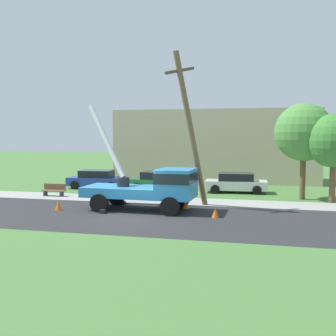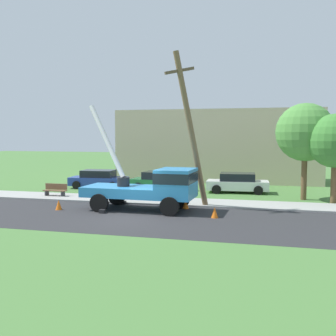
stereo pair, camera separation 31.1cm
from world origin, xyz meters
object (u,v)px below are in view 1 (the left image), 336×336
(traffic_cone_curbside, at_px, (186,204))
(parked_sedan_white, at_px, (236,183))
(traffic_cone_behind, at_px, (58,205))
(parked_sedan_green, at_px, (159,181))
(roadside_tree_near, at_px, (304,133))
(utility_truck, at_px, (154,185))
(park_bench, at_px, (54,190))
(traffic_cone_ahead, at_px, (215,212))
(roadside_tree_far, at_px, (334,141))
(leaning_utility_pole, at_px, (190,128))
(parked_sedan_blue, at_px, (97,179))

(traffic_cone_curbside, relative_size, parked_sedan_white, 0.12)
(traffic_cone_behind, xyz_separation_m, parked_sedan_green, (3.47, 8.94, 0.43))
(roadside_tree_near, bearing_deg, utility_truck, -144.30)
(roadside_tree_near, bearing_deg, traffic_cone_curbside, -143.55)
(parked_sedan_green, relative_size, parked_sedan_white, 1.01)
(utility_truck, xyz_separation_m, park_bench, (-7.78, 3.03, -0.95))
(traffic_cone_ahead, distance_m, traffic_cone_curbside, 2.90)
(parked_sedan_green, relative_size, roadside_tree_far, 0.83)
(leaning_utility_pole, height_order, parked_sedan_green, leaning_utility_pole)
(traffic_cone_behind, bearing_deg, roadside_tree_far, 21.30)
(park_bench, xyz_separation_m, roadside_tree_far, (17.76, 1.81, 3.34))
(parked_sedan_green, bearing_deg, parked_sedan_white, 3.04)
(parked_sedan_blue, relative_size, roadside_tree_near, 0.73)
(traffic_cone_behind, xyz_separation_m, park_bench, (-2.56, 4.11, 0.18))
(traffic_cone_behind, xyz_separation_m, roadside_tree_far, (15.20, 5.93, 3.52))
(roadside_tree_near, bearing_deg, parked_sedan_white, 153.86)
(leaning_utility_pole, xyz_separation_m, roadside_tree_near, (6.55, 4.61, -0.22))
(parked_sedan_green, relative_size, park_bench, 2.83)
(leaning_utility_pole, relative_size, roadside_tree_near, 1.43)
(traffic_cone_curbside, height_order, parked_sedan_white, parked_sedan_white)
(leaning_utility_pole, distance_m, roadside_tree_near, 8.01)
(parked_sedan_white, relative_size, roadside_tree_near, 0.73)
(roadside_tree_far, bearing_deg, traffic_cone_curbside, -155.47)
(park_bench, bearing_deg, traffic_cone_behind, -58.10)
(leaning_utility_pole, distance_m, park_bench, 10.54)
(parked_sedan_white, bearing_deg, traffic_cone_behind, -134.76)
(utility_truck, distance_m, roadside_tree_far, 11.35)
(parked_sedan_blue, height_order, parked_sedan_green, same)
(parked_sedan_green, bearing_deg, roadside_tree_far, -14.40)
(traffic_cone_behind, relative_size, parked_sedan_blue, 0.12)
(traffic_cone_behind, bearing_deg, parked_sedan_blue, 100.23)
(parked_sedan_green, height_order, park_bench, parked_sedan_green)
(leaning_utility_pole, xyz_separation_m, parked_sedan_green, (-3.54, 6.46, -3.84))
(leaning_utility_pole, xyz_separation_m, traffic_cone_curbside, (-0.20, -0.38, -4.27))
(leaning_utility_pole, distance_m, parked_sedan_white, 8.07)
(utility_truck, height_order, parked_sedan_green, utility_truck)
(utility_truck, distance_m, park_bench, 8.40)
(leaning_utility_pole, bearing_deg, parked_sedan_green, 118.71)
(traffic_cone_behind, distance_m, parked_sedan_blue, 9.24)
(park_bench, relative_size, roadside_tree_near, 0.26)
(traffic_cone_behind, bearing_deg, utility_truck, 11.76)
(utility_truck, bearing_deg, traffic_cone_ahead, -17.81)
(parked_sedan_green, distance_m, roadside_tree_far, 12.50)
(roadside_tree_near, bearing_deg, traffic_cone_ahead, -123.99)
(leaning_utility_pole, xyz_separation_m, roadside_tree_far, (8.19, 3.45, -0.75))
(traffic_cone_ahead, height_order, parked_sedan_blue, parked_sedan_blue)
(utility_truck, distance_m, traffic_cone_ahead, 3.88)
(utility_truck, height_order, roadside_tree_far, utility_truck)
(parked_sedan_green, bearing_deg, parked_sedan_blue, 178.37)
(parked_sedan_blue, xyz_separation_m, parked_sedan_white, (10.80, 0.16, 0.00))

